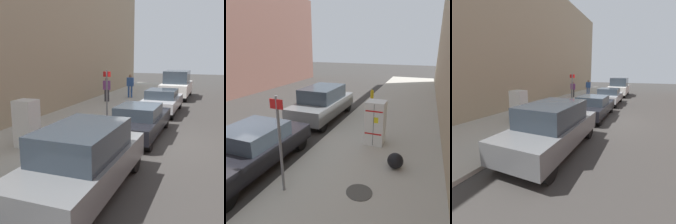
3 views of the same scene
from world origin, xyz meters
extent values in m
plane|color=#383533|center=(0.00, 0.00, 0.00)|extent=(80.00, 80.00, 0.00)
cube|color=#B2ADA0|center=(-4.21, 0.00, 0.07)|extent=(4.58, 44.00, 0.14)
cube|color=white|center=(-4.03, -2.72, 0.99)|extent=(0.72, 0.71, 1.70)
cube|color=black|center=(-4.03, -2.36, 0.99)|extent=(0.01, 0.01, 1.62)
cube|color=yellow|center=(-4.12, -2.36, 1.21)|extent=(0.16, 0.01, 0.22)
cube|color=red|center=(-4.03, -2.36, 1.53)|extent=(0.65, 0.01, 0.05)
cube|color=red|center=(-4.03, -2.36, 0.65)|extent=(0.65, 0.01, 0.05)
cylinder|color=#47443F|center=(-4.35, 0.47, 0.14)|extent=(0.70, 0.70, 0.02)
cylinder|color=slate|center=(-2.43, 1.11, 1.44)|extent=(0.07, 0.07, 2.60)
cube|color=red|center=(-2.43, 1.13, 2.54)|extent=(0.36, 0.02, 0.24)
sphere|color=black|center=(-5.05, -1.12, 0.39)|extent=(0.50, 0.50, 0.50)
cylinder|color=#333338|center=(-5.05, 7.50, 0.55)|extent=(0.14, 0.14, 0.84)
cylinder|color=#333338|center=(-4.83, 7.50, 0.55)|extent=(0.14, 0.14, 0.84)
cube|color=#7A3D7F|center=(-4.94, 7.50, 1.29)|extent=(0.49, 0.22, 0.63)
sphere|color=#8C664C|center=(-4.94, 7.50, 1.71)|extent=(0.23, 0.23, 0.23)
cylinder|color=#2D5193|center=(-4.04, 9.86, 0.58)|extent=(0.14, 0.14, 0.88)
cylinder|color=#2D5193|center=(-3.81, 9.86, 0.58)|extent=(0.14, 0.14, 0.88)
cube|color=#2D5193|center=(-3.92, 9.86, 1.34)|extent=(0.51, 0.22, 0.66)
sphere|color=#8C664C|center=(-3.92, 9.86, 1.79)|extent=(0.24, 0.24, 0.24)
cube|color=slate|center=(-0.66, -5.01, 0.70)|extent=(1.86, 4.70, 0.70)
cube|color=#2D3842|center=(-0.66, -5.01, 1.40)|extent=(1.64, 2.59, 0.70)
cylinder|color=black|center=(-1.46, -3.26, 0.35)|extent=(0.22, 0.71, 0.71)
cylinder|color=black|center=(0.14, -3.26, 0.35)|extent=(0.22, 0.71, 0.71)
cylinder|color=black|center=(-1.46, -6.76, 0.35)|extent=(0.22, 0.71, 0.71)
cube|color=black|center=(-0.66, 0.40, 0.60)|extent=(1.86, 4.62, 0.55)
cube|color=#2D3842|center=(-0.66, 0.17, 1.12)|extent=(1.64, 1.94, 0.50)
cylinder|color=black|center=(-1.46, 2.14, 0.32)|extent=(0.22, 0.65, 0.65)
cylinder|color=black|center=(0.14, 2.14, 0.32)|extent=(0.22, 0.65, 0.65)
cylinder|color=black|center=(-1.46, -1.34, 0.32)|extent=(0.22, 0.65, 0.65)
cylinder|color=black|center=(0.14, -1.34, 0.32)|extent=(0.22, 0.65, 0.65)
cube|color=silver|center=(-0.66, 5.60, 0.64)|extent=(1.90, 4.44, 0.55)
cube|color=#2D3842|center=(-0.66, 5.38, 1.16)|extent=(1.67, 1.87, 0.50)
cylinder|color=black|center=(-1.48, 7.21, 0.36)|extent=(0.22, 0.72, 0.72)
cylinder|color=black|center=(0.16, 7.21, 0.36)|extent=(0.22, 0.72, 0.72)
cylinder|color=black|center=(-1.48, 3.99, 0.36)|extent=(0.22, 0.72, 0.72)
cylinder|color=black|center=(0.16, 3.99, 0.36)|extent=(0.22, 0.72, 0.72)
cube|color=silver|center=(-0.66, 11.84, 0.77)|extent=(2.04, 4.86, 0.85)
cube|color=#2D3842|center=(-0.66, 11.84, 1.67)|extent=(1.80, 2.67, 0.95)
cylinder|color=black|center=(-1.55, 13.68, 0.35)|extent=(0.22, 0.70, 0.70)
cylinder|color=black|center=(0.23, 13.68, 0.35)|extent=(0.22, 0.70, 0.70)
cylinder|color=black|center=(-1.55, 10.01, 0.35)|extent=(0.22, 0.70, 0.70)
cylinder|color=black|center=(0.23, 10.01, 0.35)|extent=(0.22, 0.70, 0.70)
camera|label=1|loc=(2.24, -10.82, 3.43)|focal=45.00mm
camera|label=2|loc=(-5.65, 5.20, 3.89)|focal=35.00mm
camera|label=3|loc=(2.19, -10.27, 2.80)|focal=28.00mm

